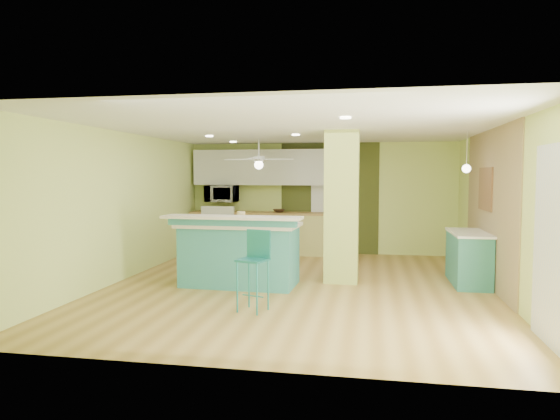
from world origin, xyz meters
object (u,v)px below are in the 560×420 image
object	(u,v)px
bar_stool	(255,257)
fruit_bowl	(279,211)
side_counter	(468,258)
canister	(241,217)
peninsula	(240,252)

from	to	relation	value
bar_stool	fruit_bowl	distance (m)	4.74
fruit_bowl	side_counter	bearing A→B (deg)	-34.99
fruit_bowl	canister	bearing A→B (deg)	-90.49
peninsula	fruit_bowl	size ratio (longest dim) A/B	7.80
canister	side_counter	bearing A→B (deg)	10.89
side_counter	canister	xyz separation A→B (m)	(-3.63, -0.70, 0.66)
fruit_bowl	canister	distance (m)	3.23
bar_stool	fruit_bowl	bearing A→B (deg)	113.75
bar_stool	canister	world-z (taller)	canister
peninsula	fruit_bowl	world-z (taller)	peninsula
fruit_bowl	canister	xyz separation A→B (m)	(-0.03, -3.22, 0.12)
bar_stool	fruit_bowl	size ratio (longest dim) A/B	3.79
side_counter	peninsula	bearing A→B (deg)	-168.17
side_counter	fruit_bowl	size ratio (longest dim) A/B	4.76
fruit_bowl	bar_stool	bearing A→B (deg)	-83.31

